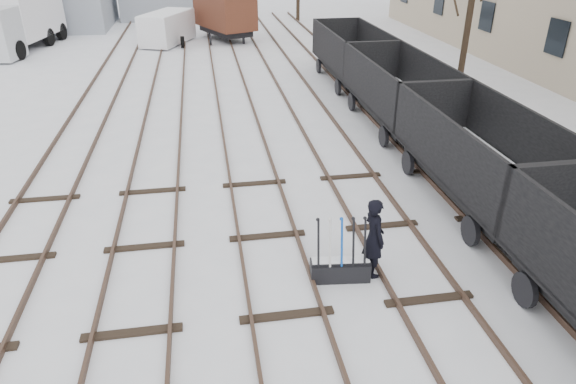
{
  "coord_description": "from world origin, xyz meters",
  "views": [
    {
      "loc": [
        -1.3,
        -7.85,
        6.92
      ],
      "look_at": [
        0.53,
        3.05,
        1.2
      ],
      "focal_mm": 32.0,
      "sensor_mm": 36.0,
      "label": 1
    }
  ],
  "objects_px": {
    "lorry": "(16,17)",
    "panel_van": "(167,27)",
    "worker": "(374,238)",
    "ground_frame": "(340,268)",
    "box_van_wagon": "(224,6)"
  },
  "relations": [
    {
      "from": "box_van_wagon",
      "to": "lorry",
      "type": "xyz_separation_m",
      "value": [
        -12.9,
        -1.03,
        -0.22
      ]
    },
    {
      "from": "ground_frame",
      "to": "panel_van",
      "type": "xyz_separation_m",
      "value": [
        -4.69,
        26.85,
        0.77
      ]
    },
    {
      "from": "worker",
      "to": "box_van_wagon",
      "type": "xyz_separation_m",
      "value": [
        -1.62,
        27.48,
        1.27
      ]
    },
    {
      "from": "panel_van",
      "to": "ground_frame",
      "type": "bearing_deg",
      "value": -56.71
    },
    {
      "from": "worker",
      "to": "panel_van",
      "type": "relative_size",
      "value": 0.37
    },
    {
      "from": "lorry",
      "to": "box_van_wagon",
      "type": "bearing_deg",
      "value": 15.11
    },
    {
      "from": "box_van_wagon",
      "to": "lorry",
      "type": "distance_m",
      "value": 12.94
    },
    {
      "from": "lorry",
      "to": "panel_van",
      "type": "distance_m",
      "value": 9.13
    },
    {
      "from": "worker",
      "to": "panel_van",
      "type": "distance_m",
      "value": 27.3
    },
    {
      "from": "panel_van",
      "to": "worker",
      "type": "bearing_deg",
      "value": -55.12
    },
    {
      "from": "lorry",
      "to": "panel_van",
      "type": "xyz_separation_m",
      "value": [
        9.08,
        0.3,
        -0.92
      ]
    },
    {
      "from": "panel_van",
      "to": "lorry",
      "type": "bearing_deg",
      "value": -154.73
    },
    {
      "from": "ground_frame",
      "to": "worker",
      "type": "height_order",
      "value": "worker"
    },
    {
      "from": "ground_frame",
      "to": "worker",
      "type": "relative_size",
      "value": 0.8
    },
    {
      "from": "box_van_wagon",
      "to": "panel_van",
      "type": "height_order",
      "value": "box_van_wagon"
    }
  ]
}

